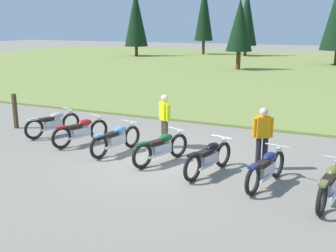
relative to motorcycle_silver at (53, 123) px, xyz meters
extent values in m
plane|color=gray|center=(4.56, -0.98, -0.44)|extent=(140.00, 140.00, 0.00)
cube|color=olive|center=(4.56, 25.72, -0.39)|extent=(80.00, 44.00, 0.10)
cylinder|color=#47331E|center=(-8.65, 38.43, 0.45)|extent=(0.36, 0.36, 1.77)
cone|color=black|center=(-8.65, 38.43, 4.85)|extent=(2.28, 2.28, 7.04)
cylinder|color=#47331E|center=(-3.22, 37.99, 0.22)|extent=(0.36, 0.36, 1.31)
cone|color=black|center=(-3.22, 37.99, 4.05)|extent=(2.57, 2.57, 6.36)
cylinder|color=#47331E|center=(0.18, 22.80, 0.36)|extent=(0.36, 0.36, 1.60)
cone|color=black|center=(0.18, 22.80, 3.27)|extent=(2.15, 2.15, 4.22)
cylinder|color=#47331E|center=(7.30, 30.34, 0.29)|extent=(0.36, 0.36, 1.45)
cylinder|color=#47331E|center=(-14.81, 32.36, 0.18)|extent=(0.36, 0.36, 1.24)
cone|color=black|center=(-14.81, 32.36, 4.06)|extent=(2.72, 2.72, 6.53)
torus|color=black|center=(0.25, 0.64, -0.09)|extent=(0.35, 0.69, 0.70)
torus|color=black|center=(-0.26, -0.66, -0.09)|extent=(0.35, 0.69, 0.70)
cube|color=silver|center=(-0.01, -0.01, -0.04)|extent=(0.42, 0.67, 0.28)
ellipsoid|color=#B7B7BC|center=(0.06, 0.16, 0.24)|extent=(0.42, 0.54, 0.22)
cube|color=black|center=(-0.09, -0.22, 0.18)|extent=(0.38, 0.53, 0.10)
cube|color=#B7B7BC|center=(-0.26, -0.66, 0.25)|extent=(0.25, 0.35, 0.06)
cylinder|color=silver|center=(0.21, 0.55, 0.42)|extent=(0.59, 0.25, 0.03)
sphere|color=silver|center=(0.25, 0.66, 0.29)|extent=(0.14, 0.14, 0.14)
cylinder|color=silver|center=(0.02, -0.34, -0.14)|extent=(0.26, 0.54, 0.07)
torus|color=black|center=(1.75, 0.18, -0.09)|extent=(0.33, 0.69, 0.70)
torus|color=black|center=(1.27, -1.14, -0.09)|extent=(0.33, 0.69, 0.70)
cube|color=silver|center=(1.51, -0.48, -0.04)|extent=(0.41, 0.67, 0.28)
ellipsoid|color=#AD1919|center=(1.58, -0.31, 0.24)|extent=(0.41, 0.54, 0.22)
cube|color=black|center=(1.44, -0.68, 0.18)|extent=(0.37, 0.53, 0.10)
cube|color=#AD1919|center=(1.27, -1.14, 0.25)|extent=(0.24, 0.35, 0.06)
cylinder|color=silver|center=(1.72, 0.09, 0.42)|extent=(0.59, 0.24, 0.03)
sphere|color=silver|center=(1.76, 0.20, 0.29)|extent=(0.14, 0.14, 0.14)
cylinder|color=silver|center=(1.54, -0.81, -0.14)|extent=(0.25, 0.54, 0.07)
torus|color=black|center=(3.18, -0.10, -0.09)|extent=(0.24, 0.71, 0.70)
torus|color=black|center=(2.89, -1.47, -0.09)|extent=(0.24, 0.71, 0.70)
cube|color=silver|center=(3.03, -0.78, -0.04)|extent=(0.33, 0.67, 0.28)
ellipsoid|color=#598CC6|center=(3.07, -0.61, 0.24)|extent=(0.35, 0.52, 0.22)
cube|color=black|center=(2.99, -1.00, 0.18)|extent=(0.31, 0.52, 0.10)
cube|color=#598CC6|center=(2.89, -1.47, 0.25)|extent=(0.20, 0.34, 0.06)
cylinder|color=silver|center=(3.16, -0.20, 0.42)|extent=(0.61, 0.16, 0.03)
sphere|color=silver|center=(3.18, -0.08, 0.29)|extent=(0.14, 0.14, 0.14)
cylinder|color=silver|center=(3.11, -1.11, -0.14)|extent=(0.18, 0.55, 0.07)
torus|color=black|center=(4.88, -0.36, -0.09)|extent=(0.33, 0.69, 0.70)
torus|color=black|center=(4.40, -1.68, -0.09)|extent=(0.33, 0.69, 0.70)
cube|color=silver|center=(4.64, -1.02, -0.04)|extent=(0.41, 0.67, 0.28)
ellipsoid|color=#144C23|center=(4.70, -0.85, 0.24)|extent=(0.41, 0.54, 0.22)
cube|color=black|center=(4.57, -1.23, 0.18)|extent=(0.37, 0.53, 0.10)
cube|color=#144C23|center=(4.40, -1.68, 0.25)|extent=(0.24, 0.35, 0.06)
cylinder|color=silver|center=(4.85, -0.46, 0.42)|extent=(0.59, 0.24, 0.03)
sphere|color=silver|center=(4.89, -0.34, 0.29)|extent=(0.14, 0.14, 0.14)
cylinder|color=silver|center=(4.67, -1.35, -0.14)|extent=(0.25, 0.54, 0.07)
torus|color=black|center=(6.31, -0.64, -0.09)|extent=(0.27, 0.70, 0.70)
torus|color=black|center=(5.97, -1.99, -0.09)|extent=(0.27, 0.70, 0.70)
cube|color=silver|center=(6.14, -1.32, -0.04)|extent=(0.35, 0.67, 0.28)
ellipsoid|color=black|center=(6.19, -1.14, 0.24)|extent=(0.37, 0.53, 0.22)
cube|color=black|center=(6.09, -1.53, 0.18)|extent=(0.33, 0.52, 0.10)
cube|color=black|center=(5.97, -1.99, 0.25)|extent=(0.21, 0.34, 0.06)
cylinder|color=silver|center=(6.29, -0.73, 0.42)|extent=(0.61, 0.18, 0.03)
sphere|color=silver|center=(6.32, -0.62, 0.29)|extent=(0.14, 0.14, 0.14)
cylinder|color=silver|center=(6.20, -1.64, -0.14)|extent=(0.20, 0.55, 0.07)
torus|color=black|center=(7.80, -0.83, -0.09)|extent=(0.24, 0.71, 0.70)
torus|color=black|center=(7.51, -2.20, -0.09)|extent=(0.24, 0.71, 0.70)
cube|color=silver|center=(7.65, -1.51, -0.04)|extent=(0.33, 0.67, 0.28)
ellipsoid|color=navy|center=(7.69, -1.34, 0.24)|extent=(0.35, 0.52, 0.22)
cube|color=black|center=(7.61, -1.73, 0.18)|extent=(0.32, 0.52, 0.10)
cube|color=navy|center=(7.51, -2.20, 0.25)|extent=(0.20, 0.34, 0.06)
cylinder|color=silver|center=(7.78, -0.92, 0.42)|extent=(0.61, 0.16, 0.03)
sphere|color=silver|center=(7.80, -0.81, 0.29)|extent=(0.14, 0.14, 0.14)
cylinder|color=silver|center=(7.73, -1.83, -0.14)|extent=(0.18, 0.55, 0.07)
torus|color=black|center=(9.20, -1.25, -0.09)|extent=(0.20, 0.71, 0.70)
torus|color=black|center=(9.01, -2.63, -0.09)|extent=(0.20, 0.71, 0.70)
cube|color=silver|center=(9.11, -1.94, -0.04)|extent=(0.29, 0.66, 0.28)
ellipsoid|color=brown|center=(9.13, -1.76, 0.24)|extent=(0.32, 0.51, 0.22)
cube|color=black|center=(9.08, -2.16, 0.18)|extent=(0.28, 0.51, 0.10)
cube|color=brown|center=(9.01, -2.63, 0.25)|extent=(0.18, 0.34, 0.06)
cylinder|color=silver|center=(9.20, -2.26, -0.14)|extent=(0.14, 0.55, 0.07)
cylinder|color=black|center=(7.38, -0.34, 0.00)|extent=(0.14, 0.14, 0.88)
cylinder|color=black|center=(7.22, -0.42, 0.00)|extent=(0.14, 0.14, 0.88)
cube|color=orange|center=(7.30, -0.38, 0.72)|extent=(0.42, 0.37, 0.56)
sphere|color=beige|center=(7.30, -0.38, 1.12)|extent=(0.22, 0.22, 0.22)
cylinder|color=orange|center=(7.50, -0.27, 0.70)|extent=(0.09, 0.09, 0.52)
cylinder|color=orange|center=(7.09, -0.49, 0.70)|extent=(0.09, 0.09, 0.52)
cylinder|color=#4C4233|center=(4.17, 0.29, 0.00)|extent=(0.14, 0.14, 0.88)
cylinder|color=#4C4233|center=(4.03, 0.41, 0.00)|extent=(0.14, 0.14, 0.88)
cube|color=#D8EA19|center=(4.10, 0.35, 0.72)|extent=(0.42, 0.40, 0.56)
sphere|color=beige|center=(4.10, 0.35, 1.12)|extent=(0.22, 0.22, 0.22)
cylinder|color=#D8EA19|center=(4.28, 0.20, 0.70)|extent=(0.09, 0.09, 0.52)
cylinder|color=#D8EA19|center=(3.92, 0.50, 0.70)|extent=(0.09, 0.09, 0.52)
cube|color=#47331E|center=(-1.97, 0.24, 0.21)|extent=(0.12, 0.12, 1.29)
camera|label=1|loc=(9.46, -10.90, 3.33)|focal=44.17mm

